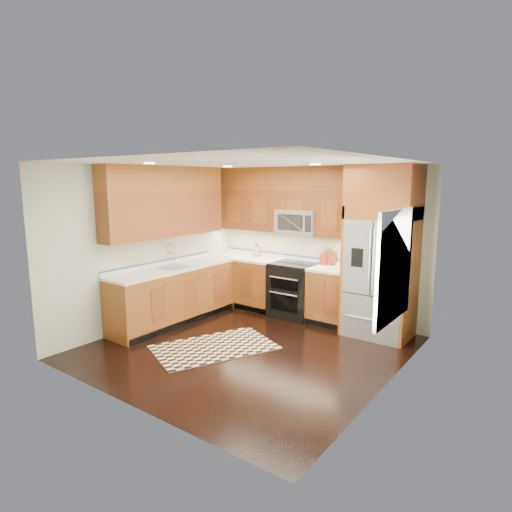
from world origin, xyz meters
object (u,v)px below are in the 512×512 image
Objects in this scene: range at (294,290)px; rug at (214,347)px; knife_block at (256,251)px; utensil_crock at (324,257)px; refrigerator at (381,252)px.

range reaches higher than rug.
utensil_crock reaches higher than knife_block.
knife_block is at bearing 135.39° from rug.
knife_block is at bearing -177.76° from utensil_crock.
range is 1.12m from knife_block.
rug is at bearing -131.67° from refrigerator.
range is 3.84× the size of knife_block.
utensil_crock is at bearing 165.85° from refrigerator.
knife_block reaches higher than range.
utensil_crock is at bearing 2.24° from knife_block.
refrigerator is at bearing -14.15° from utensil_crock.
refrigerator reaches higher than utensil_crock.
range is at bearing 178.60° from refrigerator.
rug is 2.49m from knife_block.
range is 1.76m from refrigerator.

